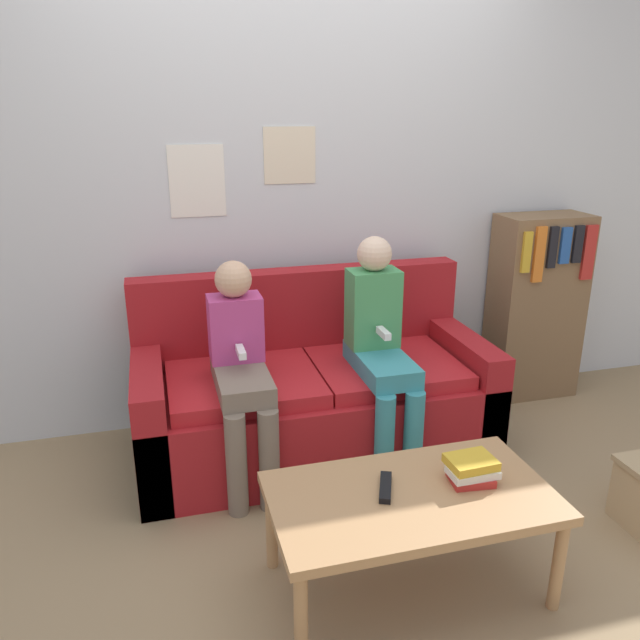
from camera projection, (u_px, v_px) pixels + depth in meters
name	position (u px, v px, depth m)	size (l,w,h in m)	color
ground_plane	(342.00, 502.00, 2.77)	(10.00, 10.00, 0.00)	#937A56
wall_back	(289.00, 181.00, 3.24)	(8.00, 0.06, 2.60)	silver
couch	(313.00, 395.00, 3.14)	(1.72, 0.77, 0.87)	maroon
coffee_table	(411.00, 504.00, 2.18)	(0.99, 0.55, 0.39)	#AD7F51
person_left	(241.00, 365.00, 2.77)	(0.24, 0.54, 1.02)	#756656
person_right	(381.00, 343.00, 2.93)	(0.24, 0.54, 1.10)	teal
tv_remote	(385.00, 487.00, 2.18)	(0.10, 0.17, 0.02)	black
book_stack	(471.00, 470.00, 2.22)	(0.17, 0.15, 0.09)	red
bookshelf	(536.00, 306.00, 3.67)	(0.52, 0.29, 1.09)	brown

